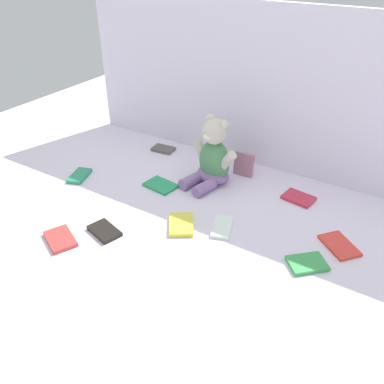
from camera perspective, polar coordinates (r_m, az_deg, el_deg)
The scene contains 14 objects.
ground_plane at distance 1.64m, azimuth 2.48°, elevation -1.56°, with size 3.20×3.20×0.00m, color silver.
backdrop_drape at distance 1.83m, azimuth 9.52°, elevation 14.22°, with size 1.79×0.03×0.71m, color silver.
teddy_bear at distance 1.73m, azimuth 2.99°, elevation 4.71°, with size 0.25×0.24×0.30m.
book_case_0 at distance 2.06m, azimuth -4.10°, elevation 6.12°, with size 0.07×0.11×0.02m, color #55514E.
book_case_1 at distance 1.82m, azimuth 7.40°, elevation 3.94°, with size 0.09×0.02×0.11m, color #AB6D82.
book_case_2 at distance 1.51m, azimuth 20.27°, elevation -7.10°, with size 0.09×0.14×0.01m, color red.
book_case_3 at distance 1.51m, azimuth -1.56°, elevation -4.65°, with size 0.09×0.14×0.02m, color yellow.
book_case_4 at distance 1.52m, azimuth -18.25°, elevation -6.37°, with size 0.09×0.13×0.01m, color #C33A35.
book_case_5 at distance 1.88m, azimuth -15.74°, elevation 2.24°, with size 0.07×0.12×0.02m, color #2B8B64.
book_case_6 at distance 1.51m, azimuth -12.37°, elevation -5.45°, with size 0.08×0.13×0.02m, color black.
book_case_7 at distance 1.50m, azimuth 4.33°, elevation -4.96°, with size 0.07×0.13×0.01m, color white.
book_case_8 at distance 1.75m, azimuth -4.53°, elevation 0.92°, with size 0.09×0.14×0.01m, color #24935B.
book_case_9 at distance 1.72m, azimuth 14.94°, elevation -0.83°, with size 0.09×0.12×0.01m, color #C32B42.
book_case_10 at distance 1.40m, azimuth 16.07°, elevation -9.75°, with size 0.09×0.12×0.01m, color green.
Camera 1 is at (0.65, -1.19, 0.92)m, focal length 37.44 mm.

